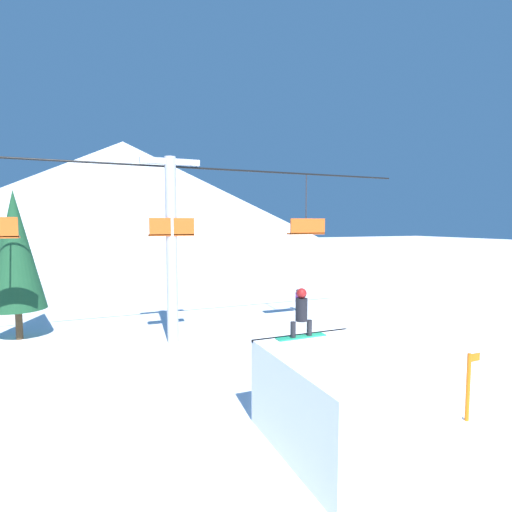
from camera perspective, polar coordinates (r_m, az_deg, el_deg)
ground_plane at (r=10.70m, az=17.92°, el=-23.10°), size 220.00×220.00×0.00m
mountain_ridge at (r=76.86m, az=-18.33°, el=8.08°), size 80.27×80.27×19.49m
snow_ramp at (r=9.50m, az=12.21°, el=-19.70°), size 2.78×3.74×2.09m
snowboarder at (r=10.14m, az=6.51°, el=-8.05°), size 1.33×0.30×1.25m
chairlift at (r=16.62m, az=-11.98°, el=2.81°), size 22.19×0.45×7.62m
pine_tree_near at (r=19.56m, az=-31.14°, el=0.71°), size 2.26×2.26×6.35m
pine_tree_far at (r=26.31m, az=-32.77°, el=-0.46°), size 3.14×3.14×4.54m
trail_marker at (r=11.74m, az=28.09°, el=-15.95°), size 0.41×0.10×1.73m
distant_skier at (r=22.76m, az=5.95°, el=-6.14°), size 0.24×0.24×1.23m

